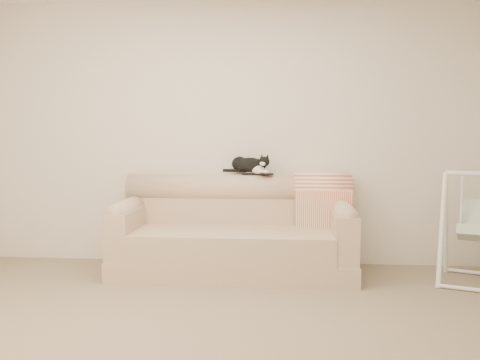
{
  "coord_description": "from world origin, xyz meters",
  "views": [
    {
      "loc": [
        0.49,
        -3.31,
        1.3
      ],
      "look_at": [
        0.1,
        1.27,
        0.9
      ],
      "focal_mm": 40.0,
      "sensor_mm": 36.0,
      "label": 1
    }
  ],
  "objects_px": {
    "sofa": "(235,235)",
    "baby_swing": "(478,228)",
    "tuxedo_cat": "(250,165)",
    "remote_a": "(251,173)",
    "remote_b": "(265,174)"
  },
  "relations": [
    {
      "from": "remote_b",
      "to": "baby_swing",
      "type": "height_order",
      "value": "baby_swing"
    },
    {
      "from": "remote_b",
      "to": "sofa",
      "type": "bearing_deg",
      "value": -141.16
    },
    {
      "from": "sofa",
      "to": "remote_b",
      "type": "height_order",
      "value": "remote_b"
    },
    {
      "from": "remote_b",
      "to": "baby_swing",
      "type": "distance_m",
      "value": 1.95
    },
    {
      "from": "tuxedo_cat",
      "to": "remote_b",
      "type": "bearing_deg",
      "value": -16.12
    },
    {
      "from": "sofa",
      "to": "remote_b",
      "type": "bearing_deg",
      "value": 38.84
    },
    {
      "from": "tuxedo_cat",
      "to": "baby_swing",
      "type": "relative_size",
      "value": 0.49
    },
    {
      "from": "tuxedo_cat",
      "to": "baby_swing",
      "type": "xyz_separation_m",
      "value": [
        2.01,
        -0.48,
        -0.5
      ]
    },
    {
      "from": "sofa",
      "to": "baby_swing",
      "type": "xyz_separation_m",
      "value": [
        2.13,
        -0.22,
        0.14
      ]
    },
    {
      "from": "sofa",
      "to": "remote_b",
      "type": "relative_size",
      "value": 13.2
    },
    {
      "from": "tuxedo_cat",
      "to": "baby_swing",
      "type": "height_order",
      "value": "tuxedo_cat"
    },
    {
      "from": "remote_a",
      "to": "remote_b",
      "type": "distance_m",
      "value": 0.14
    },
    {
      "from": "sofa",
      "to": "baby_swing",
      "type": "distance_m",
      "value": 2.15
    },
    {
      "from": "remote_a",
      "to": "sofa",
      "type": "bearing_deg",
      "value": -119.58
    },
    {
      "from": "remote_a",
      "to": "baby_swing",
      "type": "bearing_deg",
      "value": -13.19
    }
  ]
}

